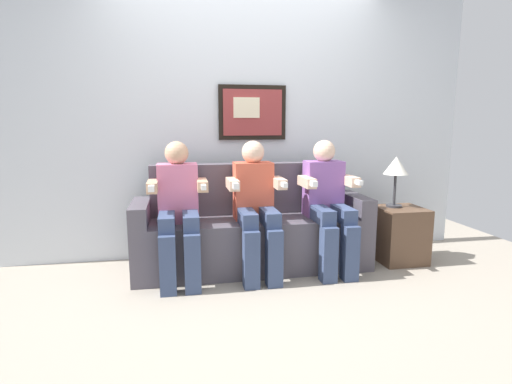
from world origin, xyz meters
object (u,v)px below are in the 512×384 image
Objects in this scene: person_on_left at (178,206)px; table_lamp at (396,168)px; person_in_middle at (256,203)px; person_on_right at (328,200)px; couch at (252,232)px; side_table_right at (400,235)px.

person_on_left reaches higher than table_lamp.
person_on_left and person_in_middle have the same top height.
person_on_right is (1.25, 0.00, 0.00)m from person_on_left.
person_on_right is (0.62, 0.00, 0.00)m from person_in_middle.
couch is 0.71m from person_on_left.
person_on_right is 0.81m from side_table_right.
table_lamp is (1.30, 0.11, 0.25)m from person_in_middle.
table_lamp is at bearing 4.80° from person_in_middle.
person_on_left is 2.01m from side_table_right.
couch is at bearing 164.96° from person_on_right.
couch is 1.80× the size of person_in_middle.
person_on_left reaches higher than couch.
person_on_left is at bearing -164.96° from couch.
person_in_middle is at bearing 0.00° from person_on_left.
person_in_middle is at bearing 180.00° from person_on_right.
side_table_right is at bearing -4.50° from couch.
person_on_right reaches higher than couch.
person_on_right is 2.41× the size of table_lamp.
person_on_left is 2.41× the size of table_lamp.
side_table_right is (1.35, 0.06, -0.36)m from person_in_middle.
person_in_middle is 2.22× the size of side_table_right.
person_on_left is at bearing 180.00° from person_on_right.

